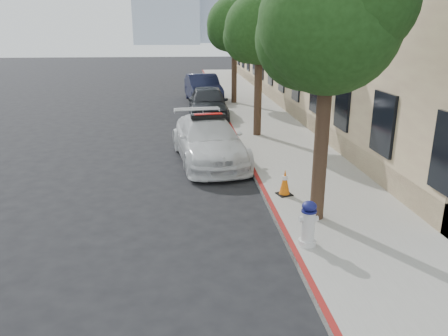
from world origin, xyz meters
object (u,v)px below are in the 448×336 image
at_px(police_car, 208,140).
at_px(fire_hydrant, 308,224).
at_px(parked_car_far, 203,88).
at_px(traffic_cone, 285,182).
at_px(parked_car_mid, 208,103).

bearing_deg(police_car, fire_hydrant, -83.63).
relative_size(parked_car_far, traffic_cone, 7.29).
relative_size(fire_hydrant, traffic_cone, 1.36).
height_order(parked_car_mid, traffic_cone, parked_car_mid).
xyz_separation_m(police_car, parked_car_far, (0.39, 12.23, 0.08)).
bearing_deg(parked_car_mid, fire_hydrant, -84.09).
bearing_deg(police_car, parked_car_far, 80.84).
bearing_deg(fire_hydrant, traffic_cone, 86.15).
xyz_separation_m(parked_car_mid, traffic_cone, (1.31, -10.68, -0.30)).
xyz_separation_m(parked_car_far, fire_hydrant, (1.15, -18.53, -0.21)).
height_order(police_car, traffic_cone, police_car).
relative_size(police_car, traffic_cone, 7.69).
height_order(police_car, parked_car_far, parked_car_far).
bearing_deg(police_car, traffic_cone, -72.30).
relative_size(parked_car_mid, fire_hydrant, 5.05).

